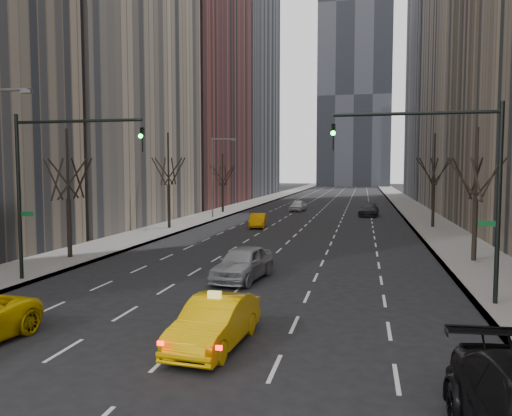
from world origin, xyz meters
The scene contains 20 objects.
sidewalk_left centered at (-12.25, 70.00, 0.07)m, with size 4.50×320.00×0.15m, color slate.
sidewalk_right centered at (12.25, 70.00, 0.07)m, with size 4.50×320.00×0.15m, color slate.
bld_left_far centered at (-21.50, 66.00, 22.00)m, with size 14.00×28.00×44.00m, color brown.
bld_left_deep centered at (-21.50, 96.00, 30.00)m, with size 14.00×30.00×60.00m, color slate.
bld_right_far centered at (21.50, 64.00, 25.00)m, with size 14.00×28.00×50.00m, color tan.
bld_right_deep centered at (21.50, 95.00, 29.00)m, with size 14.00×30.00×58.00m, color slate.
tower_far centered at (2.00, 170.00, 60.00)m, with size 24.00×24.00×120.00m, color black.
tree_lw_b centered at (-12.00, 18.00, 3.72)m, with size 3.36×3.50×7.82m.
tree_lw_c centered at (-12.00, 34.00, 4.04)m, with size 3.36×3.50×8.74m.
tree_lw_d centered at (-12.00, 52.00, 3.56)m, with size 3.36×3.50×7.36m.
tree_rw_b centered at (12.00, 22.00, 3.72)m, with size 3.36×3.50×7.82m.
tree_rw_c centered at (12.00, 40.00, 4.04)m, with size 3.36×3.50×8.74m.
traffic_mast_left centered at (-9.11, 12.00, 5.49)m, with size 6.69×0.39×8.00m.
traffic_mast_right centered at (9.11, 12.00, 5.49)m, with size 6.69×0.39×8.00m.
streetlight_far centered at (-10.84, 45.00, 5.62)m, with size 2.83×0.22×9.00m.
taxi_sedan centered at (1.13, 5.31, 0.76)m, with size 1.61×4.62×1.52m, color #F2B305.
silver_sedan_ahead centered at (-0.26, 14.69, 0.84)m, with size 1.99×4.94×1.68m, color gray.
far_taxi centered at (-4.24, 37.17, 0.68)m, with size 1.43×4.10×1.35m, color orange.
far_suv_grey centered at (6.20, 51.70, 0.79)m, with size 2.20×5.41×1.57m, color #2A2A2F.
far_car_white centered at (-2.98, 57.01, 0.73)m, with size 1.72×4.28×1.46m, color white.
Camera 1 is at (5.57, -9.20, 5.47)m, focal length 35.00 mm.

